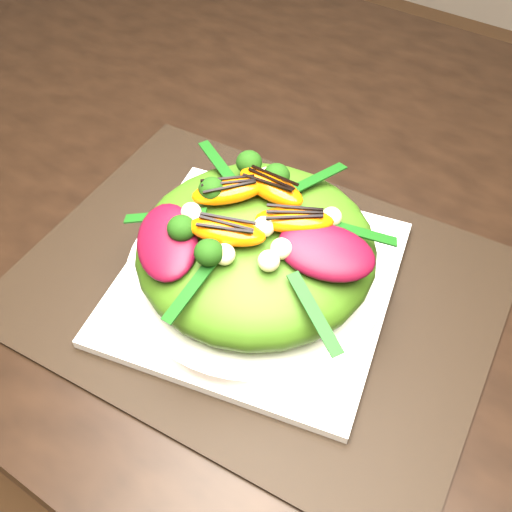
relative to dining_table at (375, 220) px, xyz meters
The scene contains 11 objects.
floor 0.73m from the dining_table, ahead, with size 4.00×4.00×0.01m, color brown.
dining_table is the anchor object (origin of this frame).
placemat 0.18m from the dining_table, 106.89° to the right, with size 0.47×0.36×0.00m, color black.
plate_base 0.19m from the dining_table, 106.89° to the right, with size 0.27×0.27×0.01m, color silver.
salad_bowl 0.19m from the dining_table, 106.89° to the right, with size 0.26×0.26×0.02m, color white.
lettuce_mound 0.20m from the dining_table, 106.89° to the right, with size 0.23×0.23×0.08m, color #375D11.
radicchio_leaf 0.21m from the dining_table, 83.47° to the right, with size 0.09×0.06×0.02m, color #470717.
orange_segment 0.20m from the dining_table, 110.87° to the right, with size 0.07×0.03×0.02m, color #CF4D03.
broccoli_floret 0.24m from the dining_table, 129.85° to the right, with size 0.04×0.04×0.04m, color black.
macadamia_nut 0.24m from the dining_table, 96.19° to the right, with size 0.02×0.02×0.02m, color #C4B88A.
balsamic_drizzle 0.21m from the dining_table, 110.87° to the right, with size 0.04×0.00×0.00m, color black.
Camera 1 is at (0.16, -0.49, 1.24)m, focal length 42.00 mm.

